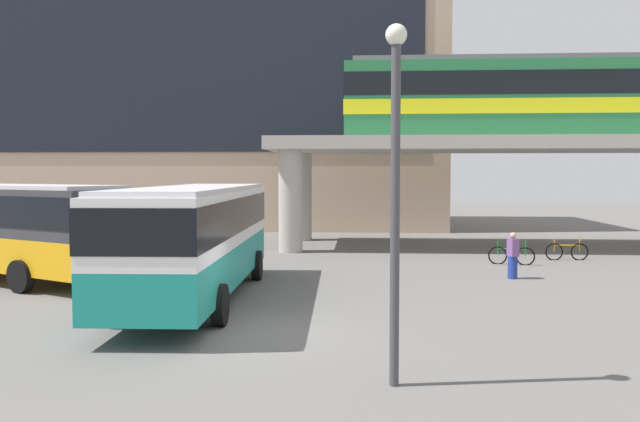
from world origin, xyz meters
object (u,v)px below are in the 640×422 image
bus_main (196,230)px  bicycle_orange (567,251)px  pedestrian_by_bike_rack (513,257)px  train (554,97)px  bicycle_green (511,256)px  station_building (213,96)px

bus_main → bicycle_orange: 16.25m
pedestrian_by_bike_rack → train: bearing=67.5°
bicycle_green → bicycle_orange: bearing=30.1°
bicycle_green → pedestrian_by_bike_rack: pedestrian_by_bike_rack is taller
bicycle_green → bicycle_orange: (2.60, 1.51, 0.00)m
pedestrian_by_bike_rack → bicycle_green: bearing=77.9°
bus_main → pedestrian_by_bike_rack: size_ratio=7.01×
train → bus_main: 20.49m
station_building → train: (19.89, -14.07, -1.87)m
station_building → bicycle_orange: bearing=-44.4°
bicycle_orange → pedestrian_by_bike_rack: pedestrian_by_bike_rack is taller
station_building → bicycle_orange: size_ratio=17.87×
train → pedestrian_by_bike_rack: 12.39m
station_building → bicycle_green: (16.59, -20.33, -8.76)m
station_building → bus_main: bearing=-77.9°
bicycle_green → bicycle_orange: same height
bicycle_green → pedestrian_by_bike_rack: size_ratio=1.11×
station_building → pedestrian_by_bike_rack: bearing=-56.3°
train → bus_main: train is taller
station_building → pedestrian_by_bike_rack: station_building is taller
bicycle_orange → pedestrian_by_bike_rack: bearing=-123.9°
train → bus_main: size_ratio=1.81×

